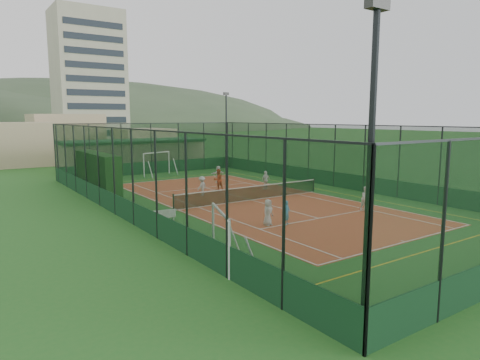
% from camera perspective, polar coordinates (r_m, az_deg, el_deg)
% --- Properties ---
extents(ground, '(300.00, 300.00, 0.00)m').
position_cam_1_polar(ground, '(29.04, 1.52, -2.72)').
color(ground, '#225F20').
rests_on(ground, ground).
extents(court_slab, '(11.17, 23.97, 0.01)m').
position_cam_1_polar(court_slab, '(29.04, 1.52, -2.71)').
color(court_slab, '#B04527').
rests_on(court_slab, ground).
extents(tennis_net, '(11.67, 0.12, 1.06)m').
position_cam_1_polar(tennis_net, '(28.94, 1.53, -1.69)').
color(tennis_net, black).
rests_on(tennis_net, ground).
extents(perimeter_fence, '(18.12, 34.12, 5.00)m').
position_cam_1_polar(perimeter_fence, '(28.66, 1.54, 2.19)').
color(perimeter_fence, black).
rests_on(perimeter_fence, ground).
extents(floodlight_sw, '(0.60, 0.26, 8.25)m').
position_cam_1_polar(floodlight_sw, '(10.49, 16.88, 0.00)').
color(floodlight_sw, black).
rests_on(floodlight_sw, ground).
extents(floodlight_ne, '(0.60, 0.26, 8.25)m').
position_cam_1_polar(floodlight_ne, '(47.09, -1.84, 6.60)').
color(floodlight_ne, black).
rests_on(floodlight_ne, ground).
extents(clubhouse, '(15.20, 7.20, 3.15)m').
position_cam_1_polar(clubhouse, '(48.24, -14.00, 3.36)').
color(clubhouse, tan).
rests_on(clubhouse, ground).
extents(apartment_tower, '(15.00, 12.00, 30.00)m').
position_cam_1_polar(apartment_tower, '(109.34, -19.52, 12.85)').
color(apartment_tower, beige).
rests_on(apartment_tower, ground).
extents(distant_hills, '(200.00, 60.00, 24.00)m').
position_cam_1_polar(distant_hills, '(173.97, -28.99, 5.50)').
color(distant_hills, '#384C33').
rests_on(distant_hills, ground).
extents(hedge_left, '(1.08, 7.18, 3.14)m').
position_cam_1_polar(hedge_left, '(31.24, -18.44, 0.56)').
color(hedge_left, black).
rests_on(hedge_left, ground).
extents(white_bench, '(1.51, 0.56, 0.83)m').
position_cam_1_polar(white_bench, '(22.84, -10.49, -4.86)').
color(white_bench, white).
rests_on(white_bench, ground).
extents(futsal_goal_near, '(3.34, 2.00, 2.07)m').
position_cam_1_polar(futsal_goal_near, '(16.36, -2.61, -7.78)').
color(futsal_goal_near, white).
rests_on(futsal_goal_near, ground).
extents(futsal_goal_far, '(3.55, 2.11, 2.20)m').
position_cam_1_polar(futsal_goal_far, '(42.15, -11.03, 2.11)').
color(futsal_goal_far, white).
rests_on(futsal_goal_far, ground).
extents(child_near_left, '(0.77, 0.61, 1.38)m').
position_cam_1_polar(child_near_left, '(22.26, 3.76, -4.32)').
color(child_near_left, silver).
rests_on(child_near_left, court_slab).
extents(child_near_mid, '(0.55, 0.46, 1.29)m').
position_cam_1_polar(child_near_mid, '(22.49, 6.24, -4.34)').
color(child_near_mid, '#4A9FD2').
rests_on(child_near_mid, court_slab).
extents(child_near_right, '(0.80, 0.67, 1.48)m').
position_cam_1_polar(child_near_right, '(26.82, 16.47, -2.36)').
color(child_near_right, white).
rests_on(child_near_right, court_slab).
extents(child_far_left, '(1.05, 0.86, 1.41)m').
position_cam_1_polar(child_far_left, '(30.61, -5.10, -0.82)').
color(child_far_left, silver).
rests_on(child_far_left, court_slab).
extents(child_far_right, '(0.90, 0.48, 1.45)m').
position_cam_1_polar(child_far_right, '(33.32, 3.44, -0.01)').
color(child_far_right, white).
rests_on(child_far_right, court_slab).
extents(child_far_back, '(1.35, 0.51, 1.43)m').
position_cam_1_polar(child_far_back, '(36.87, -2.91, 0.79)').
color(child_far_back, silver).
rests_on(child_far_back, court_slab).
extents(coach, '(0.79, 0.62, 1.62)m').
position_cam_1_polar(coach, '(32.94, -2.93, 0.05)').
color(coach, red).
rests_on(coach, court_slab).
extents(tennis_balls, '(6.26, 1.20, 0.07)m').
position_cam_1_polar(tennis_balls, '(29.78, -0.30, -2.35)').
color(tennis_balls, '#CCE033').
rests_on(tennis_balls, court_slab).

